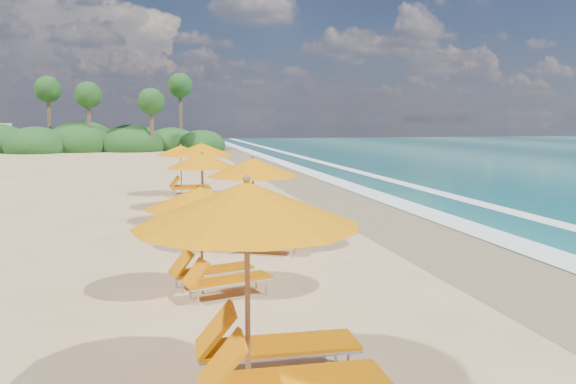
# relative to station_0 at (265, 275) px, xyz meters

# --- Properties ---
(ground) EXTENTS (160.00, 160.00, 0.00)m
(ground) POSITION_rel_station_0_xyz_m (2.42, 9.41, -1.48)
(ground) COLOR tan
(ground) RESTS_ON ground
(wet_sand) EXTENTS (4.00, 160.00, 0.01)m
(wet_sand) POSITION_rel_station_0_xyz_m (6.42, 9.41, -1.47)
(wet_sand) COLOR #867050
(wet_sand) RESTS_ON ground
(surf_foam) EXTENTS (4.00, 160.00, 0.01)m
(surf_foam) POSITION_rel_station_0_xyz_m (9.12, 9.41, -1.45)
(surf_foam) COLOR white
(surf_foam) RESTS_ON ground
(station_0) EXTENTS (2.87, 2.66, 2.63)m
(station_0) POSITION_rel_station_0_xyz_m (0.00, 0.00, 0.00)
(station_0) COLOR olive
(station_0) RESTS_ON ground
(station_1) EXTENTS (2.61, 2.54, 2.09)m
(station_1) POSITION_rel_station_0_xyz_m (-0.25, 4.25, -0.31)
(station_1) COLOR olive
(station_1) RESTS_ON ground
(station_2) EXTENTS (3.13, 3.13, 2.36)m
(station_2) POSITION_rel_station_0_xyz_m (1.31, 7.68, -0.15)
(station_2) COLOR olive
(station_2) RESTS_ON ground
(station_3) EXTENTS (2.80, 2.71, 2.25)m
(station_3) POSITION_rel_station_0_xyz_m (0.37, 11.57, -0.22)
(station_3) COLOR olive
(station_3) RESTS_ON ground
(station_4) EXTENTS (3.13, 3.05, 2.47)m
(station_4) POSITION_rel_station_0_xyz_m (0.58, 14.51, -0.09)
(station_4) COLOR olive
(station_4) RESTS_ON ground
(station_5) EXTENTS (2.40, 2.22, 2.20)m
(station_5) POSITION_rel_station_0_xyz_m (-0.01, 18.64, -0.24)
(station_5) COLOR olive
(station_5) RESTS_ON ground
(treeline) EXTENTS (25.80, 8.80, 9.74)m
(treeline) POSITION_rel_station_0_xyz_m (-7.51, 54.93, -0.48)
(treeline) COLOR #163D14
(treeline) RESTS_ON ground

